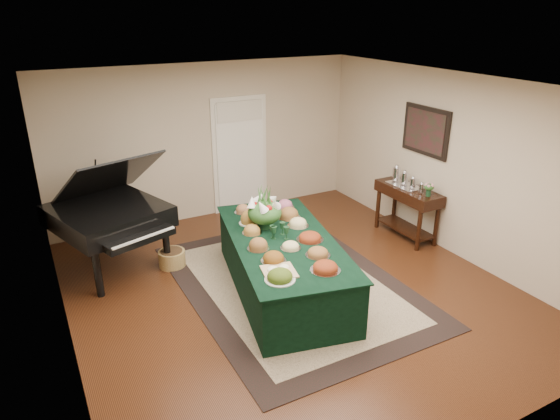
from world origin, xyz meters
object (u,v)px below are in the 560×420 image
grand_piano (109,214)px  floral_centerpiece (265,208)px  buffet_table (283,265)px  mahogany_sideboard (408,199)px

grand_piano → floral_centerpiece: bearing=-35.0°
floral_centerpiece → grand_piano: (-1.81, 1.26, -0.20)m
buffet_table → floral_centerpiece: (-0.05, 0.43, 0.66)m
buffet_table → mahogany_sideboard: 2.66m
buffet_table → grand_piano: size_ratio=1.51×
mahogany_sideboard → buffet_table: bearing=-168.0°
buffet_table → grand_piano: (-1.85, 1.70, 0.46)m
grand_piano → mahogany_sideboard: bearing=-14.5°
buffet_table → floral_centerpiece: size_ratio=6.10×
grand_piano → mahogany_sideboard: (4.44, -1.15, -0.18)m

